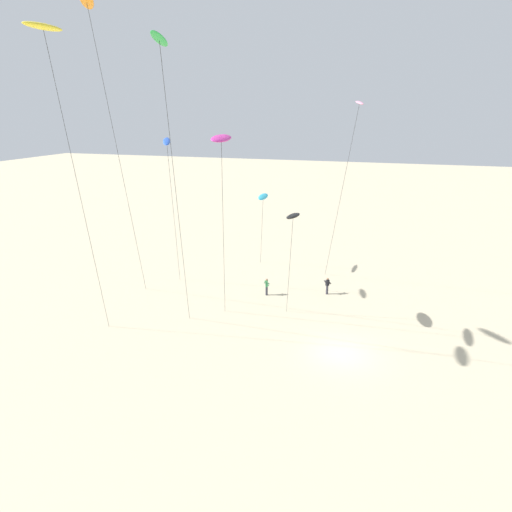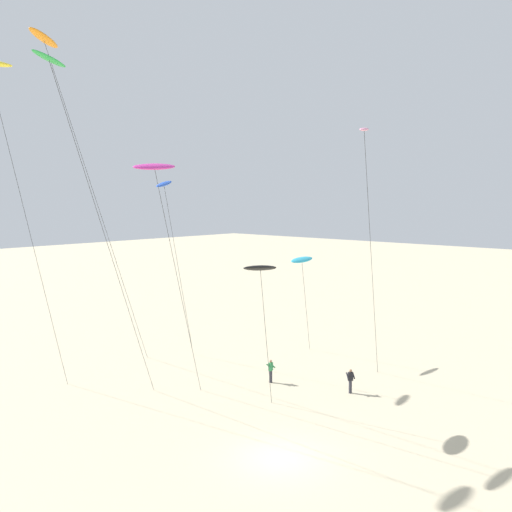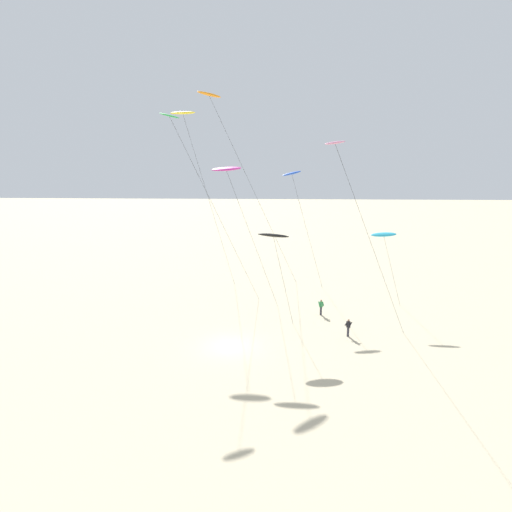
% 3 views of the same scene
% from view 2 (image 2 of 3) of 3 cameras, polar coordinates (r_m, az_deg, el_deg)
% --- Properties ---
extents(ground_plane, '(260.00, 260.00, 0.00)m').
position_cam_2_polar(ground_plane, '(30.80, 2.42, -19.62)').
color(ground_plane, beige).
extents(kite_orange, '(11.82, 5.18, 23.34)m').
position_cam_2_polar(kite_orange, '(39.20, -20.43, 19.47)').
color(kite_orange, orange).
rests_on(kite_orange, ground).
extents(kite_blue, '(5.42, 2.48, 14.67)m').
position_cam_2_polar(kite_blue, '(43.46, -9.19, 6.94)').
color(kite_blue, blue).
rests_on(kite_blue, ground).
extents(kite_pink, '(8.49, 3.54, 17.57)m').
position_cam_2_polar(kite_pink, '(35.56, 10.87, 11.42)').
color(kite_pink, pink).
rests_on(kite_pink, ground).
extents(kite_magenta, '(6.81, 2.63, 15.39)m').
position_cam_2_polar(kite_magenta, '(33.30, -10.13, 8.69)').
color(kite_magenta, '#D8339E').
rests_on(kite_magenta, ground).
extents(kite_cyan, '(3.96, 1.45, 8.54)m').
position_cam_2_polar(kite_cyan, '(46.53, 4.63, -0.42)').
color(kite_cyan, '#33BFE0').
rests_on(kite_cyan, ground).
extents(kite_green, '(9.86, 4.01, 20.52)m').
position_cam_2_polar(kite_green, '(31.78, -19.77, 17.19)').
color(kite_green, green).
rests_on(kite_green, ground).
extents(kite_black, '(3.53, 1.35, 9.46)m').
position_cam_2_polar(kite_black, '(33.90, 0.45, -1.26)').
color(kite_black, black).
rests_on(kite_black, ground).
extents(kite_flyer_nearest, '(0.61, 0.59, 1.67)m').
position_cam_2_polar(kite_flyer_nearest, '(41.59, 1.49, -11.42)').
color(kite_flyer_nearest, '#33333D').
rests_on(kite_flyer_nearest, ground).
extents(kite_flyer_middle, '(0.73, 0.73, 1.67)m').
position_cam_2_polar(kite_flyer_middle, '(39.97, 9.47, -12.22)').
color(kite_flyer_middle, '#33333D').
rests_on(kite_flyer_middle, ground).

